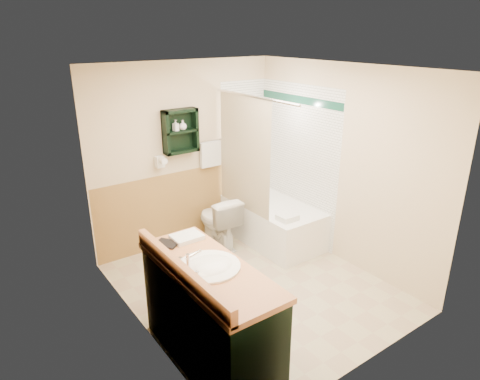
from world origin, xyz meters
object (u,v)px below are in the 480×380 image
Objects in this scene: hair_dryer at (160,162)px; soap_bottle_a at (176,128)px; vanity at (210,315)px; vanity_book at (162,238)px; wall_shelf at (181,131)px; toilet at (218,222)px; bathtub at (271,221)px; soap_bottle_b at (183,126)px.

soap_bottle_a reaches higher than hair_dryer.
vanity_book is at bearing 108.01° from vanity.
vanity_book is (-1.06, -1.58, -0.52)m from wall_shelf.
vanity is at bearing 59.07° from toilet.
toilet is 5.28× the size of soap_bottle_a.
soap_bottle_a reaches higher than bathtub.
hair_dryer reaches higher than vanity_book.
soap_bottle_a is (-0.38, 0.33, 1.24)m from toilet.
toilet is 1.34m from soap_bottle_a.
bathtub is 7.37× the size of vanity_book.
wall_shelf is 2.29× the size of hair_dryer.
hair_dryer is 1.77× the size of soap_bottle_a.
hair_dryer is at bearing 155.21° from bathtub.
vanity is 2.04× the size of toilet.
hair_dryer is at bearing 172.66° from soap_bottle_a.
wall_shelf is 1.97m from vanity_book.
soap_bottle_a is at bearing 68.27° from vanity.
vanity is 0.78m from vanity_book.
toilet is at bearing 9.23° from vanity_book.
toilet is at bearing 160.34° from bathtub.
vanity_book is at bearing -115.40° from hair_dryer.
vanity_book reaches higher than bathtub.
toilet is at bearing 55.39° from vanity.
hair_dryer reaches higher than toilet.
vanity reaches higher than bathtub.
hair_dryer is at bearing 31.67° from vanity_book.
wall_shelf is at bearing -43.09° from toilet.
soap_bottle_a is (0.99, 1.57, 0.57)m from vanity_book.
hair_dryer is 1.73m from bathtub.
bathtub is 1.77m from soap_bottle_b.
wall_shelf is at bearing -4.76° from hair_dryer.
toilet is at bearing -49.37° from soap_bottle_b.
wall_shelf is 0.08m from soap_bottle_a.
wall_shelf reaches higher than bathtub.
toilet is at bearing -40.78° from soap_bottle_a.
hair_dryer is 1.96× the size of soap_bottle_b.
soap_bottle_a is (-0.07, -0.01, 0.05)m from wall_shelf.
vanity_book is at bearing -154.64° from bathtub.
toilet is (1.21, 1.75, -0.11)m from vanity.
soap_bottle_a reaches higher than toilet.
soap_bottle_b is (0.10, 0.00, 0.02)m from soap_bottle_a.
vanity_book is (-2.08, -0.99, 0.77)m from bathtub.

